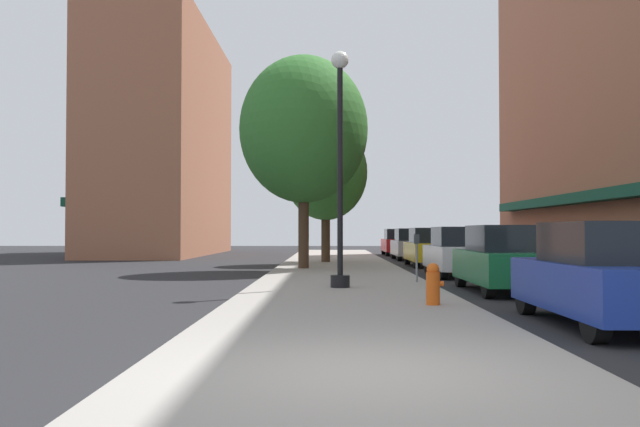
{
  "coord_description": "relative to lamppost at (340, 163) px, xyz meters",
  "views": [
    {
      "loc": [
        -0.37,
        -6.75,
        1.51
      ],
      "look_at": [
        -0.66,
        16.23,
        2.12
      ],
      "focal_mm": 37.92,
      "sensor_mm": 36.0,
      "label": 1
    }
  ],
  "objects": [
    {
      "name": "ground_plane",
      "position": [
        4.08,
        7.97,
        -3.2
      ],
      "size": [
        90.0,
        90.0,
        0.0
      ],
      "primitive_type": "plane",
      "color": "#232326"
    },
    {
      "name": "sidewalk_slab",
      "position": [
        0.08,
        8.97,
        -3.14
      ],
      "size": [
        4.8,
        50.0,
        0.12
      ],
      "primitive_type": "cube",
      "color": "gray",
      "rests_on": "ground"
    },
    {
      "name": "building_far_background",
      "position": [
        -10.93,
        26.97,
        4.07
      ],
      "size": [
        6.8,
        18.0,
        14.59
      ],
      "color": "#9E6047",
      "rests_on": "ground"
    },
    {
      "name": "lamppost",
      "position": [
        0.0,
        0.0,
        0.0
      ],
      "size": [
        0.48,
        0.48,
        5.9
      ],
      "color": "black",
      "rests_on": "sidewalk_slab"
    },
    {
      "name": "fire_hydrant",
      "position": [
        1.69,
        -3.95,
        -2.68
      ],
      "size": [
        0.33,
        0.26,
        0.79
      ],
      "color": "#E05614",
      "rests_on": "sidewalk_slab"
    },
    {
      "name": "parking_meter_near",
      "position": [
        2.13,
        1.76,
        -2.25
      ],
      "size": [
        0.14,
        0.09,
        1.31
      ],
      "color": "slate",
      "rests_on": "sidewalk_slab"
    },
    {
      "name": "tree_near",
      "position": [
        -1.23,
        8.7,
        2.17
      ],
      "size": [
        4.87,
        4.87,
        8.06
      ],
      "color": "#422D1E",
      "rests_on": "sidewalk_slab"
    },
    {
      "name": "tree_mid",
      "position": [
        -0.41,
        13.98,
        0.99
      ],
      "size": [
        3.81,
        3.81,
        6.29
      ],
      "color": "#422D1E",
      "rests_on": "sidewalk_slab"
    },
    {
      "name": "car_blue",
      "position": [
        4.08,
        -6.07,
        -2.39
      ],
      "size": [
        1.8,
        4.3,
        1.66
      ],
      "rotation": [
        0.0,
        0.0,
        -0.03
      ],
      "color": "black",
      "rests_on": "ground"
    },
    {
      "name": "car_green",
      "position": [
        4.08,
        -0.0,
        -2.39
      ],
      "size": [
        1.8,
        4.3,
        1.66
      ],
      "rotation": [
        0.0,
        0.0,
        0.02
      ],
      "color": "black",
      "rests_on": "ground"
    },
    {
      "name": "car_white",
      "position": [
        4.08,
        5.91,
        -2.39
      ],
      "size": [
        1.8,
        4.3,
        1.66
      ],
      "rotation": [
        0.0,
        0.0,
        -0.01
      ],
      "color": "black",
      "rests_on": "ground"
    },
    {
      "name": "car_yellow",
      "position": [
        4.08,
        12.36,
        -2.39
      ],
      "size": [
        1.8,
        4.3,
        1.66
      ],
      "rotation": [
        0.0,
        0.0,
        0.01
      ],
      "color": "black",
      "rests_on": "ground"
    },
    {
      "name": "car_silver",
      "position": [
        4.08,
        18.86,
        -2.39
      ],
      "size": [
        1.8,
        4.3,
        1.66
      ],
      "rotation": [
        0.0,
        0.0,
        0.02
      ],
      "color": "black",
      "rests_on": "ground"
    },
    {
      "name": "car_red",
      "position": [
        4.08,
        25.71,
        -2.39
      ],
      "size": [
        1.8,
        4.3,
        1.66
      ],
      "rotation": [
        0.0,
        0.0,
        0.0
      ],
      "color": "black",
      "rests_on": "ground"
    }
  ]
}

